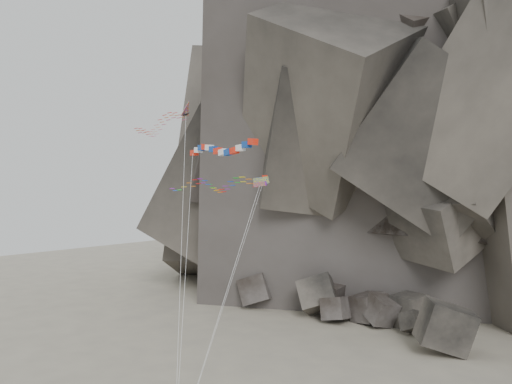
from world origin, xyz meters
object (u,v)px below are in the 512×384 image
Objects in this scene: banner_kite at (219,150)px; parafoil_kite at (209,184)px; pennant_kite at (249,226)px; delta_kite at (156,125)px.

banner_kite is 6.28m from parafoil_kite.
banner_kite reaches higher than pennant_kite.
parafoil_kite is 1.00× the size of pennant_kite.
pennant_kite is at bearing -27.07° from delta_kite.
pennant_kite is (14.36, -2.21, -10.13)m from delta_kite.
delta_kite is at bearing -173.94° from banner_kite.
banner_kite is at bearing -29.10° from delta_kite.
delta_kite is 11.49m from banner_kite.
delta_kite is at bearing -178.63° from parafoil_kite.
delta_kite is 17.71m from pennant_kite.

